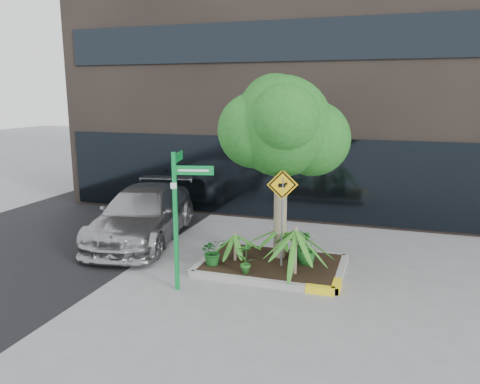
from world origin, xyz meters
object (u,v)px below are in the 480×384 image
(cattle_sign, at_px, (282,202))
(street_sign_post, at_px, (179,206))
(parked_car, at_px, (143,214))
(tree, at_px, (282,126))

(cattle_sign, bearing_deg, street_sign_post, -158.79)
(street_sign_post, bearing_deg, parked_car, 118.26)
(tree, distance_m, parked_car, 4.86)
(tree, bearing_deg, cattle_sign, -73.91)
(tree, height_order, street_sign_post, tree)
(street_sign_post, height_order, cattle_sign, street_sign_post)
(tree, bearing_deg, street_sign_post, -126.52)
(parked_car, bearing_deg, street_sign_post, -58.53)
(parked_car, height_order, cattle_sign, cattle_sign)
(parked_car, height_order, street_sign_post, street_sign_post)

